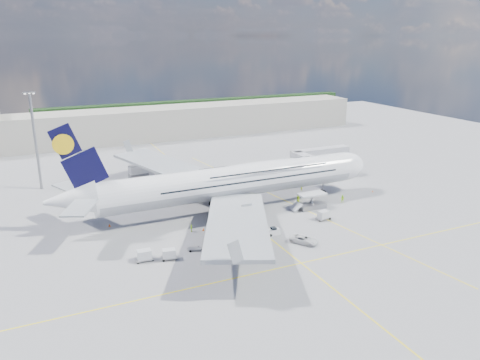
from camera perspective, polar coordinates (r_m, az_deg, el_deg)
name	(u,v)px	position (r m, az deg, el deg)	size (l,w,h in m)	color
ground	(252,224)	(101.13, 1.45, -5.37)	(300.00, 300.00, 0.00)	gray
taxi_line_main	(252,224)	(101.13, 1.45, -5.37)	(0.25, 220.00, 0.01)	yellow
taxi_line_cross	(301,263)	(85.30, 7.46, -10.01)	(120.00, 0.25, 0.01)	yellow
taxi_line_diag	(285,201)	(115.57, 5.52, -2.51)	(0.25, 100.00, 0.01)	yellow
airliner	(234,181)	(107.42, -0.74, -0.10)	(77.26, 79.15, 23.71)	white
jet_bridge	(316,157)	(130.54, 9.22, 2.79)	(18.80, 12.10, 8.50)	#B7B7BC
cargo_loader	(311,203)	(110.89, 8.63, -2.80)	(8.53, 3.20, 3.67)	silver
light_mast	(35,140)	(131.30, -23.68, 4.49)	(3.00, 0.70, 25.50)	gray
terminal	(145,124)	(186.40, -11.56, 6.69)	(180.00, 16.00, 12.00)	#B2AD9E
tree_line	(202,108)	(240.62, -4.72, 8.80)	(160.00, 6.00, 8.00)	#193814
dolly_row_a	(144,255)	(86.57, -11.60, -8.97)	(3.43, 1.96, 2.11)	gray
dolly_row_b	(226,251)	(88.20, -1.77, -8.63)	(3.54, 2.10, 0.50)	gray
dolly_row_c	(194,249)	(89.60, -5.57, -8.34)	(2.88, 2.21, 0.38)	gray
dolly_back	(169,254)	(86.43, -8.64, -8.91)	(3.32, 2.19, 1.94)	gray
dolly_nose_far	(323,215)	(104.54, 10.13, -4.22)	(3.55, 2.38, 2.06)	gray
dolly_nose_near	(251,217)	(104.01, 1.38, -4.53)	(3.00, 1.86, 0.42)	gray
baggage_tug	(274,232)	(95.64, 4.11, -6.30)	(2.73, 1.38, 1.67)	white
catering_truck_inner	(153,194)	(116.02, -10.53, -1.64)	(7.01, 3.09, 4.09)	gray
catering_truck_outer	(141,173)	(133.74, -11.93, 0.82)	(7.32, 3.29, 4.26)	gray
service_van	(304,240)	(92.60, 7.80, -7.22)	(2.56, 5.55, 1.54)	silver
crew_nose	(302,188)	(122.95, 7.52, -0.94)	(0.63, 0.41, 1.73)	#BAE017
crew_loader	(343,199)	(115.80, 12.40, -2.28)	(0.98, 0.76, 2.02)	#B3F71A
crew_wing	(191,228)	(97.43, -5.95, -5.86)	(0.95, 0.39, 1.61)	#C0FF1A
crew_van	(298,198)	(114.42, 7.10, -2.24)	(0.97, 0.63, 1.99)	#C4FF1A
crew_tug	(222,230)	(95.75, -2.25, -6.12)	(1.19, 0.69, 1.85)	#D4E217
cone_nose	(373,191)	(125.95, 15.86, -1.32)	(0.38, 0.38, 0.49)	#F0570C
cone_wing_left_inner	(221,200)	(114.96, -2.38, -2.40)	(0.46, 0.46, 0.59)	#F0570C
cone_wing_left_outer	(157,192)	(122.52, -10.07, -1.43)	(0.39, 0.39, 0.49)	#F0570C
cone_wing_right_inner	(203,229)	(97.92, -4.49, -6.01)	(0.50, 0.50, 0.64)	#F0570C
cone_wing_right_outer	(237,241)	(92.32, -0.39, -7.47)	(0.44, 0.44, 0.57)	#F0570C
cone_tail	(109,225)	(103.49, -15.63, -5.31)	(0.51, 0.51, 0.64)	#F0570C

